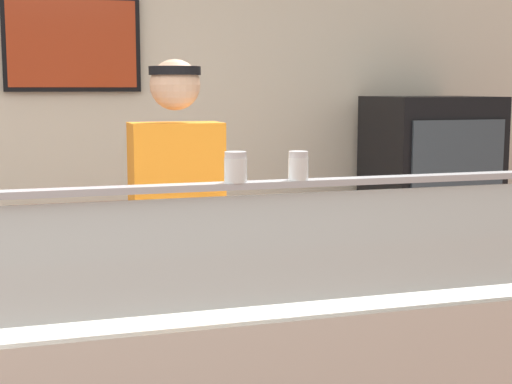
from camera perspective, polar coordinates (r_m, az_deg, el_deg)
name	(u,v)px	position (r m, az deg, el deg)	size (l,w,h in m)	color
shop_rear_unit	(157,136)	(4.58, -7.42, 4.21)	(6.39, 0.13, 2.70)	silver
sneeze_guard	(296,229)	(2.30, 3.04, -2.81)	(1.82, 0.06, 0.42)	#B2B5BC
pizza_tray	(200,286)	(2.63, -4.26, -7.09)	(0.43, 0.43, 0.04)	#9EA0A8
pizza_server	(208,281)	(2.61, -3.62, -6.69)	(0.07, 0.28, 0.01)	#ADAFB7
parmesan_shaker	(236,169)	(2.22, -1.54, 1.74)	(0.07, 0.07, 0.09)	white
pepper_flake_shaker	(298,167)	(2.28, 3.19, 1.85)	(0.06, 0.06, 0.09)	white
worker_figure	(178,239)	(3.23, -5.85, -3.57)	(0.41, 0.50, 1.76)	#23232D
drink_fridge	(428,227)	(4.77, 12.83, -2.57)	(0.69, 0.62, 1.59)	black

